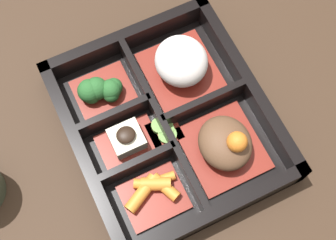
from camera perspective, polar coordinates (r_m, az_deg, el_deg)
ground_plane at (r=0.58m, az=0.00°, el=-0.90°), size 3.00×3.00×0.00m
bento_base at (r=0.58m, az=0.00°, el=-0.72°), size 0.26×0.23×0.01m
bento_rim at (r=0.56m, az=-0.28°, el=-0.31°), size 0.26×0.23×0.04m
bowl_rice at (r=0.58m, az=1.62°, el=6.98°), size 0.09×0.09×0.06m
bowl_stew at (r=0.54m, az=7.05°, el=-2.92°), size 0.09×0.09×0.06m
bowl_greens at (r=0.58m, az=-8.21°, el=3.55°), size 0.06×0.07×0.03m
bowl_tofu at (r=0.55m, az=-4.97°, el=-2.49°), size 0.05×0.07×0.03m
bowl_carrots at (r=0.54m, az=-1.78°, el=-8.62°), size 0.06×0.07×0.02m
bowl_pickles at (r=0.56m, az=-0.43°, el=-1.25°), size 0.04×0.04×0.01m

